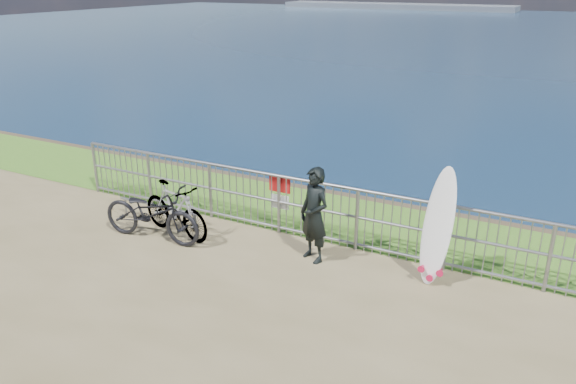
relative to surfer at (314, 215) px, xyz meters
The scene contains 8 objects.
grass_strip 2.00m from the surfer, 106.13° to the left, with size 120.00×120.00×0.00m, color #386C1D.
seascape 153.16m from the surfer, 106.80° to the left, with size 260.00×260.00×5.00m.
railing 0.86m from the surfer, 126.91° to the left, with size 10.06×0.10×1.13m.
surfer is the anchor object (origin of this frame).
surfboard 1.94m from the surfer, ahead, with size 0.58×0.54×1.84m.
bicycle_near 2.95m from the surfer, 167.25° to the right, with size 0.68×1.94×1.02m, color black.
bicycle_far 2.64m from the surfer, behind, with size 0.47×1.66×1.00m, color black.
bike_rack 3.23m from the surfer, behind, with size 1.87×0.05×0.39m.
Camera 1 is at (3.98, -6.63, 4.41)m, focal length 35.00 mm.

